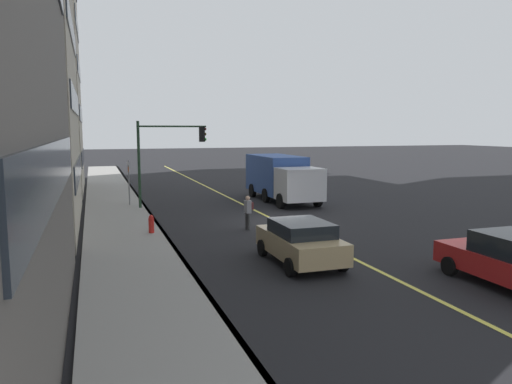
% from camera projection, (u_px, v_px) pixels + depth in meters
% --- Properties ---
extents(ground, '(200.00, 200.00, 0.00)m').
position_uv_depth(ground, '(277.00, 221.00, 24.61)').
color(ground, black).
extents(sidewalk_slab, '(80.00, 3.41, 0.15)m').
position_uv_depth(sidewalk_slab, '(123.00, 229.00, 22.21)').
color(sidewalk_slab, gray).
rests_on(sidewalk_slab, ground).
extents(curb_edge, '(80.00, 0.16, 0.15)m').
position_uv_depth(curb_edge, '(159.00, 227.00, 22.72)').
color(curb_edge, slate).
rests_on(curb_edge, ground).
extents(lane_stripe_center, '(80.00, 0.16, 0.01)m').
position_uv_depth(lane_stripe_center, '(277.00, 221.00, 24.61)').
color(lane_stripe_center, '#D8CC4C').
rests_on(lane_stripe_center, ground).
extents(car_tan, '(4.03, 2.04, 1.49)m').
position_uv_depth(car_tan, '(301.00, 241.00, 16.74)').
color(car_tan, tan).
rests_on(car_tan, ground).
extents(car_red, '(4.63, 2.02, 1.60)m').
position_uv_depth(car_red, '(512.00, 261.00, 14.19)').
color(car_red, red).
rests_on(car_red, ground).
extents(truck_blue, '(7.76, 2.66, 2.90)m').
position_uv_depth(truck_blue, '(281.00, 177.00, 31.54)').
color(truck_blue, silver).
rests_on(truck_blue, ground).
extents(pedestrian_with_backpack, '(0.40, 0.39, 1.58)m').
position_uv_depth(pedestrian_with_backpack, '(248.00, 210.00, 22.45)').
color(pedestrian_with_backpack, '#383838').
rests_on(pedestrian_with_backpack, ground).
extents(traffic_light_mast, '(0.28, 4.02, 5.10)m').
position_uv_depth(traffic_light_mast, '(167.00, 149.00, 28.05)').
color(traffic_light_mast, '#1E3823').
rests_on(traffic_light_mast, ground).
extents(street_sign_post, '(0.60, 0.08, 2.82)m').
position_uv_depth(street_sign_post, '(129.00, 180.00, 28.86)').
color(street_sign_post, slate).
rests_on(street_sign_post, ground).
extents(fire_hydrant, '(0.24, 0.24, 0.94)m').
position_uv_depth(fire_hydrant, '(151.00, 226.00, 21.07)').
color(fire_hydrant, red).
rests_on(fire_hydrant, ground).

